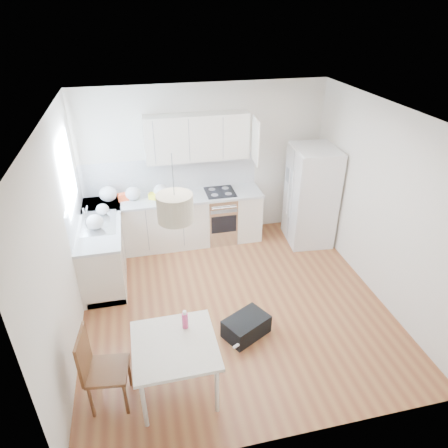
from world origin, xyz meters
name	(u,v)px	position (x,y,z in m)	size (l,w,h in m)	color
floor	(233,302)	(0.00, 0.00, 0.00)	(4.20, 4.20, 0.00)	brown
ceiling	(236,115)	(0.00, 0.00, 2.70)	(4.20, 4.20, 0.00)	white
wall_back	(205,164)	(0.00, 2.10, 1.35)	(4.20, 4.20, 0.00)	silver
wall_left	(62,240)	(-2.10, 0.00, 1.35)	(4.20, 4.20, 0.00)	silver
wall_right	(382,205)	(2.10, 0.00, 1.35)	(4.20, 4.20, 0.00)	silver
window_glassblock	(68,173)	(-2.09, 1.15, 1.75)	(0.02, 1.00, 1.00)	#BFE0F9
cabinets_back	(176,221)	(-0.60, 1.80, 0.44)	(3.00, 0.60, 0.88)	silver
cabinets_left	(104,248)	(-1.80, 1.20, 0.44)	(0.60, 1.80, 0.88)	silver
counter_back	(174,198)	(-0.60, 1.80, 0.90)	(3.02, 0.64, 0.04)	silver
counter_left	(99,222)	(-1.80, 1.20, 0.90)	(0.64, 1.82, 0.04)	silver
backsplash_back	(171,174)	(-0.60, 2.09, 1.21)	(3.00, 0.01, 0.58)	white
backsplash_left	(75,206)	(-2.09, 1.20, 1.21)	(0.01, 1.80, 0.58)	white
upper_cabinets	(197,137)	(-0.15, 1.94, 1.88)	(1.70, 0.32, 0.75)	silver
range_oven	(220,217)	(0.20, 1.80, 0.44)	(0.50, 0.61, 0.88)	#BBBEC0
sink	(99,223)	(-1.80, 1.15, 0.92)	(0.50, 0.80, 0.16)	#BBBEC0
refrigerator	(311,196)	(1.75, 1.44, 0.86)	(0.83, 0.86, 1.72)	white
dining_table	(175,349)	(-0.97, -1.28, 0.62)	(0.89, 0.89, 0.70)	beige
dining_chair	(108,369)	(-1.67, -1.27, 0.49)	(0.41, 0.41, 0.98)	#4C2C16
drink_bottle	(185,319)	(-0.82, -1.07, 0.81)	(0.07, 0.07, 0.23)	#D63B73
gym_bag	(246,326)	(0.01, -0.64, 0.13)	(0.57, 0.37, 0.26)	black
pendant_lamp	(175,208)	(-0.85, -1.09, 2.18)	(0.34, 0.34, 0.26)	beige
grocery_bag_a	(108,194)	(-1.66, 1.87, 1.05)	(0.29, 0.25, 0.26)	white
grocery_bag_b	(133,193)	(-1.26, 1.83, 1.03)	(0.25, 0.22, 0.23)	white
grocery_bag_c	(161,191)	(-0.80, 1.82, 1.04)	(0.26, 0.22, 0.23)	white
grocery_bag_d	(102,209)	(-1.74, 1.41, 1.01)	(0.20, 0.17, 0.18)	white
grocery_bag_e	(95,222)	(-1.83, 0.98, 1.03)	(0.25, 0.21, 0.22)	white
snack_orange	(182,194)	(-0.47, 1.77, 0.97)	(0.15, 0.09, 0.10)	orange
snack_yellow	(154,196)	(-0.94, 1.78, 0.97)	(0.15, 0.10, 0.11)	yellow
snack_red	(123,197)	(-1.43, 1.85, 0.98)	(0.17, 0.11, 0.12)	#B53716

